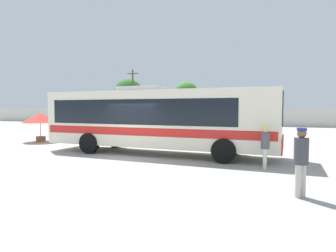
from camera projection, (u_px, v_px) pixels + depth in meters
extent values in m
plane|color=#A3A099|center=(188.00, 137.00, 22.81)|extent=(300.00, 300.00, 0.00)
cube|color=beige|center=(223.00, 117.00, 38.47)|extent=(80.00, 0.30, 2.27)
cube|color=silver|center=(157.00, 118.00, 14.47)|extent=(11.75, 3.07, 2.69)
cube|color=black|center=(147.00, 112.00, 14.67)|extent=(9.65, 3.01, 1.18)
cube|color=red|center=(157.00, 130.00, 14.50)|extent=(11.51, 3.09, 0.38)
cube|color=#19212D|center=(283.00, 109.00, 12.20)|extent=(0.14, 2.29, 1.40)
cube|color=red|center=(282.00, 144.00, 12.29)|extent=(0.17, 2.50, 0.65)
cube|color=#B2B2B2|center=(141.00, 89.00, 14.71)|extent=(2.26, 1.50, 0.24)
cylinder|color=black|center=(234.00, 144.00, 14.29)|extent=(1.05, 0.35, 1.04)
cylinder|color=black|center=(224.00, 151.00, 12.04)|extent=(1.05, 0.35, 1.04)
cylinder|color=black|center=(116.00, 139.00, 16.90)|extent=(1.05, 0.35, 1.04)
cylinder|color=black|center=(89.00, 143.00, 14.64)|extent=(1.05, 0.35, 1.04)
cylinder|color=silver|center=(265.00, 159.00, 11.01)|extent=(0.14, 0.14, 0.76)
cylinder|color=silver|center=(265.00, 159.00, 10.87)|extent=(0.14, 0.14, 0.76)
cylinder|color=#4C4C51|center=(265.00, 141.00, 10.90)|extent=(0.33, 0.33, 0.60)
sphere|color=beige|center=(265.00, 130.00, 10.87)|extent=(0.21, 0.21, 0.21)
cylinder|color=yellow|center=(266.00, 128.00, 10.87)|extent=(0.22, 0.22, 0.06)
cylinder|color=#B7B2A8|center=(303.00, 180.00, 7.48)|extent=(0.16, 0.16, 0.86)
cylinder|color=#B7B2A8|center=(298.00, 181.00, 7.41)|extent=(0.16, 0.16, 0.86)
cylinder|color=#38383D|center=(301.00, 151.00, 7.40)|extent=(0.50, 0.50, 0.68)
sphere|color=brown|center=(302.00, 133.00, 7.37)|extent=(0.23, 0.23, 0.23)
cylinder|color=navy|center=(302.00, 129.00, 7.37)|extent=(0.24, 0.24, 0.07)
cylinder|color=gray|center=(41.00, 128.00, 19.89)|extent=(0.05, 0.05, 1.91)
cone|color=red|center=(40.00, 118.00, 19.85)|extent=(2.40, 2.40, 0.66)
cube|color=brown|center=(41.00, 139.00, 19.94)|extent=(0.49, 0.49, 0.36)
cube|color=silver|center=(148.00, 121.00, 38.13)|extent=(4.23, 2.10, 0.62)
cube|color=black|center=(147.00, 116.00, 38.16)|extent=(2.38, 1.82, 0.51)
cylinder|color=black|center=(160.00, 123.00, 38.66)|extent=(0.65, 0.27, 0.64)
cylinder|color=black|center=(155.00, 124.00, 36.96)|extent=(0.65, 0.27, 0.64)
cylinder|color=black|center=(142.00, 123.00, 39.35)|extent=(0.65, 0.27, 0.64)
cylinder|color=black|center=(137.00, 123.00, 37.65)|extent=(0.65, 0.27, 0.64)
cube|color=red|center=(189.00, 121.00, 35.96)|extent=(4.54, 1.83, 0.67)
cube|color=black|center=(190.00, 116.00, 35.84)|extent=(2.50, 1.67, 0.55)
cylinder|color=black|center=(176.00, 124.00, 35.64)|extent=(0.64, 0.22, 0.64)
cylinder|color=black|center=(180.00, 123.00, 37.29)|extent=(0.64, 0.22, 0.64)
cylinder|color=black|center=(198.00, 125.00, 34.67)|extent=(0.64, 0.22, 0.64)
cylinder|color=black|center=(201.00, 124.00, 36.32)|extent=(0.64, 0.22, 0.64)
cube|color=red|center=(235.00, 122.00, 34.57)|extent=(4.39, 2.13, 0.62)
cube|color=black|center=(237.00, 117.00, 34.48)|extent=(2.47, 1.84, 0.51)
cylinder|color=black|center=(223.00, 125.00, 34.09)|extent=(0.66, 0.27, 0.64)
cylinder|color=black|center=(224.00, 124.00, 35.79)|extent=(0.66, 0.27, 0.64)
cylinder|color=black|center=(246.00, 125.00, 33.39)|extent=(0.66, 0.27, 0.64)
cylinder|color=black|center=(246.00, 124.00, 35.09)|extent=(0.66, 0.27, 0.64)
cylinder|color=#4C3823|center=(133.00, 96.00, 46.85)|extent=(0.24, 0.24, 8.43)
cube|color=#473321|center=(133.00, 74.00, 46.63)|extent=(1.79, 0.49, 0.12)
cylinder|color=brown|center=(128.00, 111.00, 48.36)|extent=(0.32, 0.32, 3.59)
ellipsoid|color=#2D6628|center=(128.00, 91.00, 48.16)|extent=(4.52, 4.52, 3.84)
cylinder|color=brown|center=(186.00, 111.00, 46.63)|extent=(0.32, 0.32, 3.64)
ellipsoid|color=#38752D|center=(186.00, 92.00, 46.44)|extent=(3.63, 3.63, 3.09)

